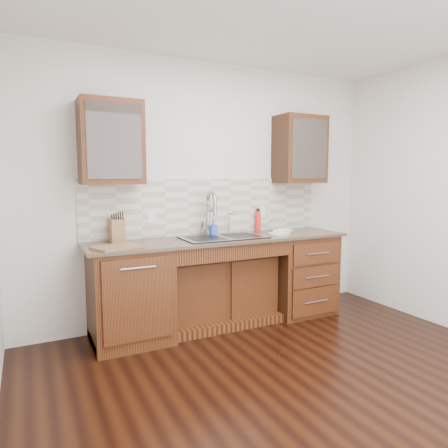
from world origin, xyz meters
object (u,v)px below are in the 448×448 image
water_bottle (258,221)px  knife_block (117,230)px  plate (279,234)px  soap_bottle (213,228)px  cutting_board (117,247)px

water_bottle → knife_block: size_ratio=1.04×
plate → knife_block: (-1.66, 0.25, 0.10)m
water_bottle → knife_block: 1.58m
plate → knife_block: 1.68m
soap_bottle → plate: bearing=-17.4°
plate → soap_bottle: bearing=163.2°
knife_block → soap_bottle: bearing=-0.5°
plate → cutting_board: (-1.72, -0.08, 0.00)m
knife_block → water_bottle: bearing=4.2°
water_bottle → plate: (0.08, -0.31, -0.11)m
knife_block → plate: bearing=-6.5°
soap_bottle → knife_block: size_ratio=0.73×
plate → knife_block: bearing=171.5°
water_bottle → plate: bearing=-75.9°
cutting_board → water_bottle: bearing=13.2°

